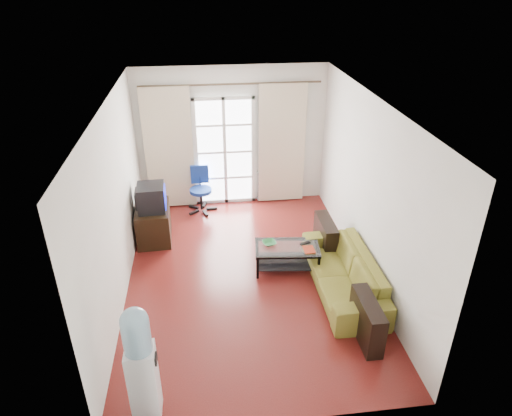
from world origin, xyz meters
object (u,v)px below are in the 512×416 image
(sofa, at_px, (343,273))
(coffee_table, at_px, (287,254))
(crt_tv, at_px, (150,198))
(water_cooler, at_px, (141,362))
(tv_stand, at_px, (154,223))
(task_chair, at_px, (201,198))

(sofa, relative_size, coffee_table, 1.94)
(coffee_table, height_order, crt_tv, crt_tv)
(water_cooler, bearing_deg, tv_stand, 93.04)
(tv_stand, bearing_deg, coffee_table, -30.96)
(tv_stand, height_order, water_cooler, water_cooler)
(sofa, bearing_deg, crt_tv, -121.27)
(water_cooler, bearing_deg, sofa, 34.24)
(coffee_table, bearing_deg, sofa, -40.71)
(sofa, height_order, crt_tv, crt_tv)
(task_chair, bearing_deg, water_cooler, -99.56)
(tv_stand, relative_size, task_chair, 0.95)
(crt_tv, bearing_deg, water_cooler, -89.37)
(crt_tv, height_order, task_chair, crt_tv)
(tv_stand, bearing_deg, crt_tv, -90.54)
(water_cooler, bearing_deg, coffee_table, 51.35)
(task_chair, xyz_separation_m, water_cooler, (-0.66, -4.57, 0.48))
(sofa, bearing_deg, tv_stand, -122.12)
(task_chair, height_order, water_cooler, water_cooler)
(sofa, height_order, water_cooler, water_cooler)
(sofa, distance_m, task_chair, 3.42)
(water_cooler, bearing_deg, crt_tv, 93.06)
(sofa, height_order, tv_stand, tv_stand)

